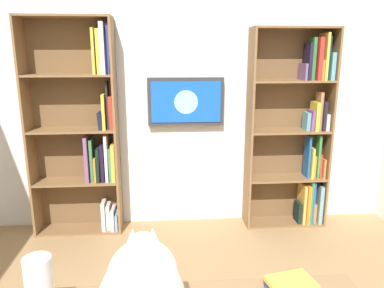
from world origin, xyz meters
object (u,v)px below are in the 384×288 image
object	(u,v)px
wall_mounted_tv	(186,102)
paper_towel_roll	(39,286)
bookshelf_left	(298,132)
bookshelf_right	(84,132)
desk_book_stack	(290,288)

from	to	relation	value
wall_mounted_tv	paper_towel_roll	world-z (taller)	wall_mounted_tv
bookshelf_left	bookshelf_right	distance (m)	2.15
bookshelf_right	wall_mounted_tv	distance (m)	1.04
bookshelf_left	wall_mounted_tv	distance (m)	1.19
bookshelf_left	bookshelf_right	world-z (taller)	bookshelf_right
bookshelf_right	wall_mounted_tv	world-z (taller)	bookshelf_right
wall_mounted_tv	paper_towel_roll	size ratio (longest dim) A/B	3.12
wall_mounted_tv	desk_book_stack	world-z (taller)	wall_mounted_tv
bookshelf_left	bookshelf_right	xyz separation A→B (m)	(2.15, -0.00, 0.05)
wall_mounted_tv	paper_towel_roll	xyz separation A→B (m)	(0.73, 2.37, -0.41)
bookshelf_left	paper_towel_roll	bearing A→B (deg)	50.60
bookshelf_right	desk_book_stack	world-z (taller)	bookshelf_right
paper_towel_roll	desk_book_stack	distance (m)	1.03
bookshelf_right	wall_mounted_tv	size ratio (longest dim) A/B	2.78
bookshelf_left	paper_towel_roll	size ratio (longest dim) A/B	8.32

